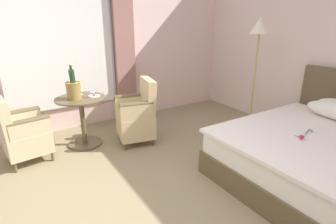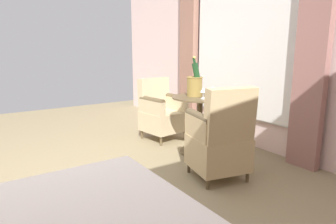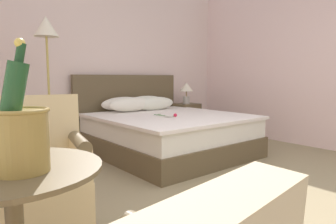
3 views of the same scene
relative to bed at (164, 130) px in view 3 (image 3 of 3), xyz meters
The scene contains 10 objects.
ground_plane 2.30m from the bed, 105.47° to the right, with size 8.02×8.02×0.00m, color #90805D.
wall_headboard_side 1.74m from the bed, 118.29° to the left, with size 5.40×0.12×3.02m.
bed is the anchor object (origin of this frame).
nightstand 1.31m from the bed, 32.66° to the left, with size 0.45×0.39×0.62m.
bedside_lamp 1.42m from the bed, 32.66° to the left, with size 0.26×0.26×0.39m.
floor_lamp_brass 1.96m from the bed, 164.42° to the left, with size 0.30×0.30×1.85m.
champagne_bucket 3.34m from the bed, 137.75° to the right, with size 0.21×0.21×0.50m.
wine_glass_near_bucket 3.13m from the bed, 140.27° to the right, with size 0.08×0.08×0.14m.
snack_plate 3.13m from the bed, 141.35° to the right, with size 0.16×0.16×0.04m.
armchair_by_window 2.54m from the bed, 146.71° to the right, with size 0.64×0.64×0.98m.
Camera 3 is at (-2.10, -1.23, 1.10)m, focal length 32.00 mm.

